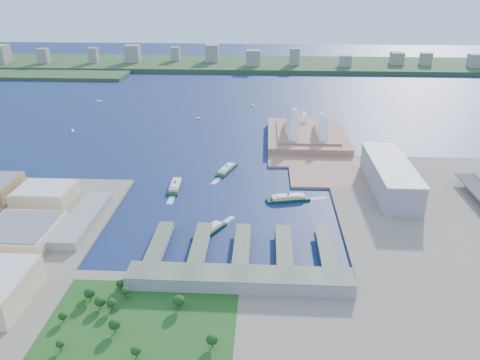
# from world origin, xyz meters

# --- Properties ---
(ground) EXTENTS (3000.00, 3000.00, 0.00)m
(ground) POSITION_xyz_m (0.00, 0.00, 0.00)
(ground) COLOR #0D1A40
(ground) RESTS_ON ground
(south_land) EXTENTS (720.00, 180.00, 3.00)m
(south_land) POSITION_xyz_m (0.00, -210.00, 1.50)
(south_land) COLOR gray
(south_land) RESTS_ON ground
(east_land) EXTENTS (240.00, 500.00, 3.00)m
(east_land) POSITION_xyz_m (240.00, -50.00, 1.50)
(east_land) COLOR gray
(east_land) RESTS_ON ground
(peninsula) EXTENTS (135.00, 220.00, 3.00)m
(peninsula) POSITION_xyz_m (107.50, 260.00, 1.50)
(peninsula) COLOR #986C53
(peninsula) RESTS_ON ground
(far_shore) EXTENTS (2200.00, 260.00, 12.00)m
(far_shore) POSITION_xyz_m (0.00, 980.00, 6.00)
(far_shore) COLOR #2D4926
(far_shore) RESTS_ON ground
(opera_house) EXTENTS (134.00, 180.00, 58.00)m
(opera_house) POSITION_xyz_m (105.00, 280.00, 32.00)
(opera_house) COLOR white
(opera_house) RESTS_ON peninsula
(toaster_building) EXTENTS (45.00, 155.00, 35.00)m
(toaster_building) POSITION_xyz_m (195.00, 80.00, 20.50)
(toaster_building) COLOR gray
(toaster_building) RESTS_ON east_land
(ferry_wharves) EXTENTS (184.00, 90.00, 9.30)m
(ferry_wharves) POSITION_xyz_m (14.00, -75.00, 4.65)
(ferry_wharves) COLOR #545E47
(ferry_wharves) RESTS_ON ground
(terminal_building) EXTENTS (200.00, 28.00, 12.00)m
(terminal_building) POSITION_xyz_m (15.00, -135.00, 9.00)
(terminal_building) COLOR gray
(terminal_building) RESTS_ON south_land
(park) EXTENTS (150.00, 110.00, 16.00)m
(park) POSITION_xyz_m (-60.00, -190.00, 11.00)
(park) COLOR #194714
(park) RESTS_ON south_land
(far_skyline) EXTENTS (1900.00, 140.00, 55.00)m
(far_skyline) POSITION_xyz_m (0.00, 960.00, 39.50)
(far_skyline) COLOR gray
(far_skyline) RESTS_ON far_shore
(ferry_a) EXTENTS (14.62, 52.48, 9.86)m
(ferry_a) POSITION_xyz_m (-81.08, 74.47, 4.93)
(ferry_a) COLOR #0D341F
(ferry_a) RESTS_ON ground
(ferry_b) EXTENTS (28.80, 52.93, 9.73)m
(ferry_b) POSITION_xyz_m (-18.59, 134.39, 4.86)
(ferry_b) COLOR #0D341F
(ferry_b) RESTS_ON ground
(ferry_c) EXTENTS (35.10, 48.43, 9.22)m
(ferry_c) POSITION_xyz_m (-22.86, -39.95, 4.61)
(ferry_c) COLOR #0D341F
(ferry_c) RESTS_ON ground
(ferry_d) EXTENTS (55.04, 25.26, 10.09)m
(ferry_d) POSITION_xyz_m (64.87, 44.68, 5.04)
(ferry_d) COLOR #0D341F
(ferry_d) RESTS_ON ground
(boat_a) EXTENTS (8.72, 15.01, 2.83)m
(boat_a) POSITION_xyz_m (-308.93, 305.74, 1.42)
(boat_a) COLOR white
(boat_a) RESTS_ON ground
(boat_b) EXTENTS (10.76, 4.54, 2.83)m
(boat_b) POSITION_xyz_m (-96.39, 397.23, 1.42)
(boat_b) COLOR white
(boat_b) RESTS_ON ground
(boat_c) EXTENTS (4.61, 13.37, 2.96)m
(boat_c) POSITION_xyz_m (177.50, 383.05, 1.48)
(boat_c) COLOR white
(boat_c) RESTS_ON ground
(boat_d) EXTENTS (16.22, 8.69, 2.70)m
(boat_d) POSITION_xyz_m (-333.27, 521.17, 1.35)
(boat_d) COLOR white
(boat_d) RESTS_ON ground
(boat_e) EXTENTS (10.35, 12.04, 2.98)m
(boat_e) POSITION_xyz_m (6.87, 500.80, 1.49)
(boat_e) COLOR white
(boat_e) RESTS_ON ground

